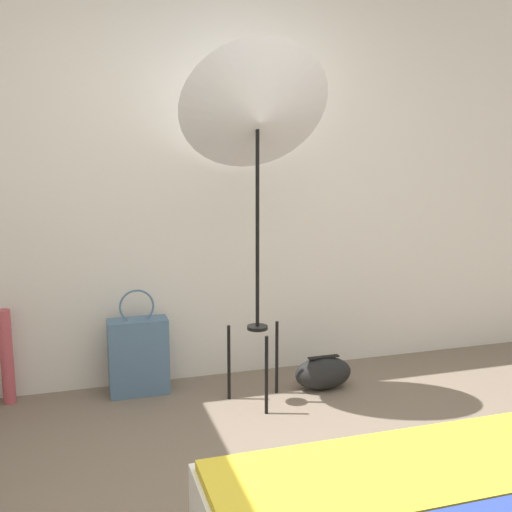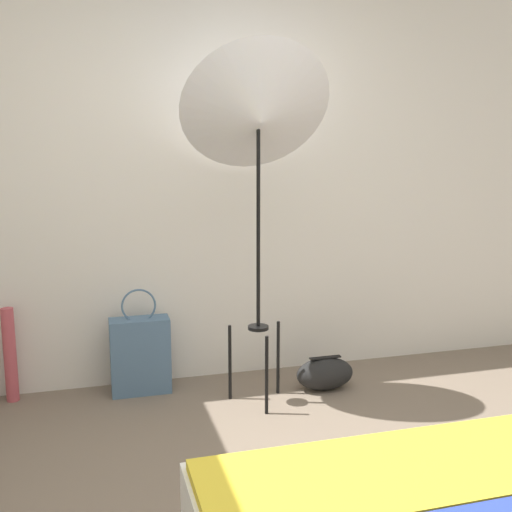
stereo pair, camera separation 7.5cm
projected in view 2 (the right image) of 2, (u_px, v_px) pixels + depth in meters
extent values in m
cube|color=silver|center=(210.00, 180.00, 3.82)|extent=(8.00, 0.05, 2.60)
cube|color=gold|center=(400.00, 471.00, 1.96)|extent=(1.34, 0.47, 0.04)
cylinder|color=black|center=(267.00, 375.00, 3.38)|extent=(0.02, 0.02, 0.46)
cylinder|color=black|center=(230.00, 362.00, 3.59)|extent=(0.02, 0.02, 0.46)
cylinder|color=black|center=(278.00, 358.00, 3.67)|extent=(0.02, 0.02, 0.46)
cylinder|color=black|center=(258.00, 328.00, 3.51)|extent=(0.12, 0.12, 0.02)
cylinder|color=black|center=(258.00, 224.00, 3.41)|extent=(0.02, 0.02, 1.22)
cone|color=silver|center=(258.00, 115.00, 3.30)|extent=(0.86, 0.65, 0.77)
cube|color=slate|center=(140.00, 356.00, 3.69)|extent=(0.36, 0.16, 0.47)
torus|color=slate|center=(139.00, 306.00, 3.64)|extent=(0.21, 0.01, 0.21)
ellipsoid|color=black|center=(325.00, 374.00, 3.76)|extent=(0.37, 0.20, 0.20)
cube|color=black|center=(325.00, 358.00, 3.74)|extent=(0.20, 0.04, 0.01)
cylinder|color=#BC4C56|center=(10.00, 355.00, 3.56)|extent=(0.07, 0.07, 0.57)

